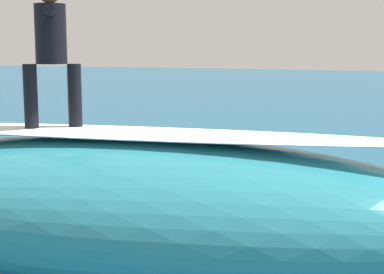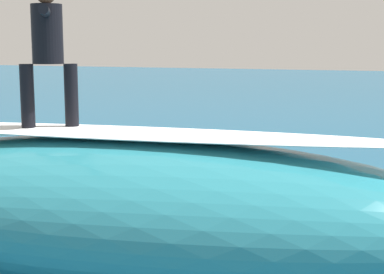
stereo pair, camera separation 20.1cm
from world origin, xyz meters
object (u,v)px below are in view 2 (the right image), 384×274
Objects in this scene: surfboard_riding at (51,131)px; surfboard_paddling at (278,187)px; surfer_riding at (48,45)px; surfer_paddling at (282,180)px.

surfboard_paddling is (-1.38, -5.18, -1.70)m from surfboard_riding.
surfer_riding is at bearing 113.09° from surfboard_paddling.
surfer_riding is (0.00, 0.00, 0.99)m from surfboard_riding.
surfboard_riding is at bearing -124.32° from surfer_riding.
surfboard_riding reaches higher than surfer_paddling.
surfer_paddling is (-1.47, -5.10, -1.53)m from surfboard_riding.
surfer_paddling is (-1.47, -5.10, -2.52)m from surfer_riding.
surfboard_riding is 1.02× the size of surfboard_paddling.
surfer_riding reaches higher than surfboard_paddling.
surfer_riding is 1.23× the size of surfer_paddling.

